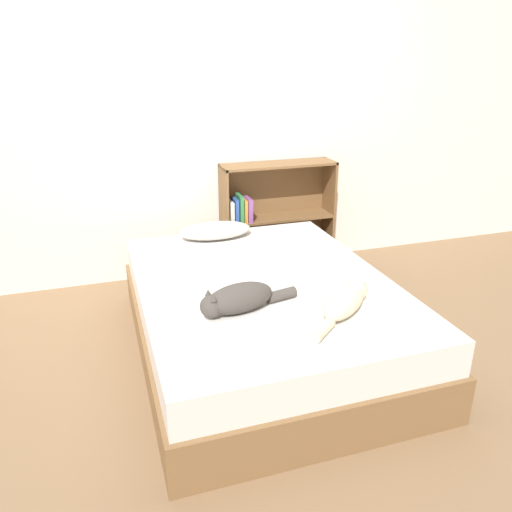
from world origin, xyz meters
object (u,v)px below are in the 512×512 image
bookshelf (272,215)px  cat_light (346,300)px  bed (263,315)px  cat_dark (238,299)px  pillow (215,230)px

bookshelf → cat_light: bearing=-97.0°
bed → cat_dark: 0.52m
bed → bookshelf: size_ratio=2.10×
cat_light → cat_dark: bearing=121.8°
bed → pillow: size_ratio=3.75×
bed → bookshelf: bookshelf is taller
cat_light → cat_dark: (-0.54, 0.17, 0.01)m
pillow → bookshelf: bearing=34.5°
cat_light → cat_dark: 0.57m
cat_light → bookshelf: bearing=42.3°
cat_dark → bookshelf: (0.75, 1.57, -0.08)m
bed → cat_light: size_ratio=4.04×
bed → bookshelf: (0.50, 1.24, 0.24)m
bed → cat_dark: size_ratio=3.53×
pillow → cat_light: bearing=-73.9°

